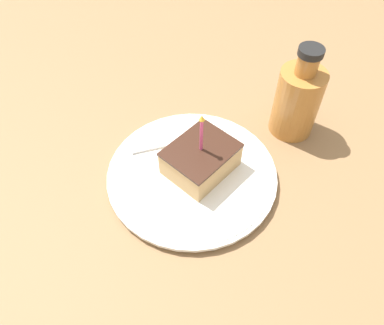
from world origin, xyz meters
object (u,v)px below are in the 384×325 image
(bottle, at_px, (297,100))
(plate, at_px, (192,174))
(cake_slice, at_px, (199,160))
(fork, at_px, (185,141))

(bottle, bearing_deg, plate, -104.60)
(cake_slice, relative_size, bottle, 0.70)
(plate, distance_m, fork, 0.07)
(cake_slice, height_order, fork, cake_slice)
(plate, relative_size, bottle, 1.63)
(cake_slice, distance_m, fork, 0.07)
(fork, height_order, bottle, bottle)
(fork, bearing_deg, bottle, 57.05)
(plate, height_order, bottle, bottle)
(cake_slice, bearing_deg, bottle, 76.04)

